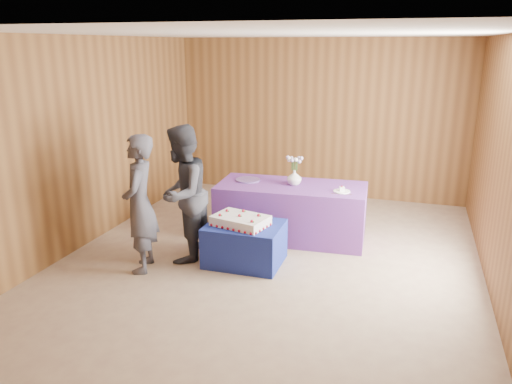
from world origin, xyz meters
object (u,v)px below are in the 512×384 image
at_px(cake_table, 245,244).
at_px(sheet_cake, 240,221).
at_px(guest_right, 182,194).
at_px(vase, 294,177).
at_px(serving_table, 291,211).
at_px(guest_left, 140,204).

xyz_separation_m(cake_table, sheet_cake, (-0.04, -0.04, 0.31)).
bearing_deg(guest_right, vase, 133.38).
xyz_separation_m(serving_table, guest_left, (-1.43, -1.54, 0.44)).
bearing_deg(serving_table, sheet_cake, -112.87).
relative_size(sheet_cake, vase, 3.65).
bearing_deg(serving_table, guest_left, -136.30).
distance_m(sheet_cake, vase, 1.18).
bearing_deg(sheet_cake, vase, 83.19).
height_order(serving_table, vase, vase).
bearing_deg(vase, guest_left, -132.83).
bearing_deg(guest_right, sheet_cake, 92.80).
xyz_separation_m(cake_table, vase, (0.36, 1.04, 0.60)).
xyz_separation_m(vase, guest_right, (-1.12, -1.14, -0.01)).
xyz_separation_m(guest_left, guest_right, (0.33, 0.43, 0.03)).
relative_size(sheet_cake, guest_right, 0.44).
bearing_deg(sheet_cake, guest_left, -141.61).
height_order(cake_table, guest_right, guest_right).
relative_size(serving_table, guest_left, 1.23).
relative_size(cake_table, guest_left, 0.55).
relative_size(serving_table, vase, 9.79).
bearing_deg(sheet_cake, guest_right, -161.85).
height_order(vase, guest_right, guest_right).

